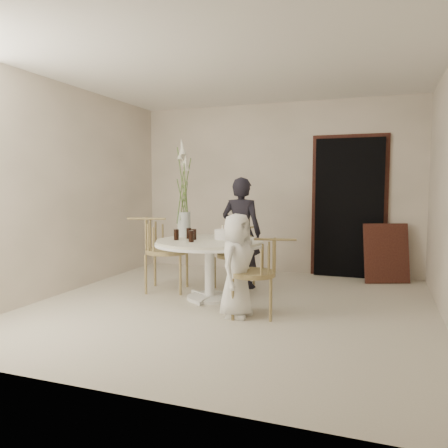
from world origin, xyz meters
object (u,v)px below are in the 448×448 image
(chair_far, at_px, (240,248))
(boy, at_px, (237,265))
(chair_right, at_px, (264,265))
(birthday_cake, at_px, (225,234))
(table, at_px, (210,249))
(flower_vase, at_px, (184,199))
(girl, at_px, (241,233))
(chair_left, at_px, (157,243))

(chair_far, distance_m, boy, 1.39)
(chair_far, distance_m, chair_right, 1.39)
(chair_right, bearing_deg, birthday_cake, -145.52)
(table, height_order, chair_far, chair_far)
(chair_far, bearing_deg, birthday_cake, -69.66)
(chair_right, distance_m, flower_vase, 1.61)
(girl, xyz_separation_m, birthday_cake, (-0.03, -0.58, 0.04))
(girl, distance_m, flower_vase, 0.92)
(boy, bearing_deg, chair_left, 67.83)
(chair_far, height_order, boy, boy)
(boy, bearing_deg, chair_far, 23.06)
(boy, bearing_deg, girl, 22.11)
(girl, distance_m, birthday_cake, 0.58)
(chair_right, xyz_separation_m, flower_vase, (-1.27, 0.73, 0.67))
(flower_vase, bearing_deg, boy, -39.94)
(chair_right, relative_size, birthday_cake, 3.36)
(chair_far, height_order, flower_vase, flower_vase)
(table, relative_size, chair_right, 1.57)
(birthday_cake, bearing_deg, boy, -61.36)
(table, bearing_deg, flower_vase, 149.76)
(chair_far, height_order, birthday_cake, birthday_cake)
(table, distance_m, girl, 0.77)
(chair_right, height_order, birthday_cake, birthday_cake)
(chair_far, bearing_deg, chair_left, -128.58)
(chair_far, height_order, girl, girl)
(girl, bearing_deg, chair_far, -44.42)
(birthday_cake, bearing_deg, girl, 86.87)
(table, relative_size, boy, 1.21)
(chair_left, relative_size, flower_vase, 0.77)
(table, bearing_deg, chair_far, 79.60)
(chair_left, bearing_deg, chair_far, -72.54)
(chair_left, height_order, flower_vase, flower_vase)
(chair_left, bearing_deg, boy, -132.56)
(chair_far, xyz_separation_m, boy, (0.39, -1.34, 0.02))
(chair_right, xyz_separation_m, chair_left, (-1.63, 0.64, 0.09))
(chair_left, relative_size, girl, 0.65)
(table, distance_m, chair_left, 0.85)
(table, bearing_deg, chair_left, 167.62)
(birthday_cake, bearing_deg, chair_left, 178.21)
(chair_far, distance_m, birthday_cake, 0.67)
(chair_right, distance_m, chair_left, 1.75)
(table, xyz_separation_m, birthday_cake, (0.14, 0.15, 0.17))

